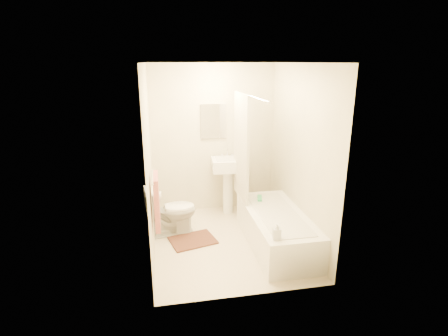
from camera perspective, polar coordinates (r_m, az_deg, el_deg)
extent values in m
plane|color=beige|center=(5.00, 0.54, -11.88)|extent=(2.40, 2.40, 0.00)
plane|color=white|center=(4.38, 0.63, 16.83)|extent=(2.40, 2.40, 0.00)
cube|color=beige|center=(5.69, -1.76, 4.68)|extent=(2.00, 0.02, 2.40)
cube|color=beige|center=(4.46, -12.12, 0.84)|extent=(0.02, 2.40, 2.40)
cube|color=beige|center=(4.83, 12.31, 2.06)|extent=(0.02, 2.40, 2.40)
cube|color=white|center=(5.61, -1.76, 7.63)|extent=(0.40, 0.03, 0.55)
cylinder|color=silver|center=(4.56, 4.14, 11.76)|extent=(0.03, 1.70, 0.03)
cube|color=silver|center=(5.07, 2.82, 3.37)|extent=(0.04, 0.80, 1.55)
cylinder|color=silver|center=(4.25, -11.56, -1.34)|extent=(0.02, 0.60, 0.02)
cube|color=#CC7266|center=(4.36, -10.92, -5.31)|extent=(0.06, 0.45, 0.66)
cylinder|color=white|center=(4.73, -10.87, -4.53)|extent=(0.11, 0.12, 0.12)
imported|color=white|center=(5.12, -8.64, -6.92)|extent=(0.77, 0.49, 0.71)
cube|color=#49251B|center=(5.02, -5.11, -11.67)|extent=(0.70, 0.59, 0.02)
imported|color=white|center=(4.08, 8.63, -10.17)|extent=(0.10, 0.10, 0.19)
cube|color=#39B267|center=(5.18, 5.83, -4.96)|extent=(0.11, 0.22, 0.04)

